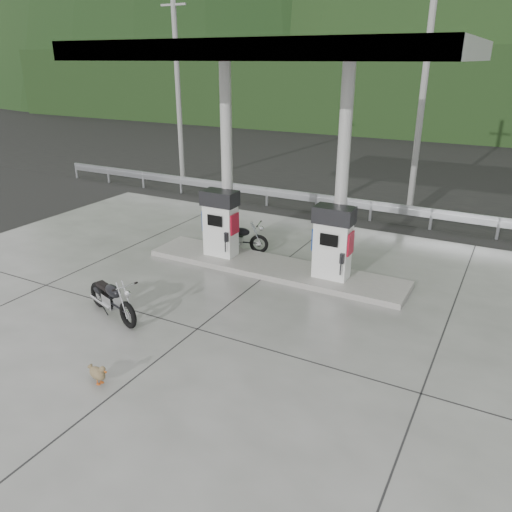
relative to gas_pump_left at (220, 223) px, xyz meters
The scene contains 17 objects.
ground 3.16m from the gas_pump_left, 57.38° to the right, with size 160.00×160.00×0.00m, color black.
forecourt_apron 3.15m from the gas_pump_left, 57.38° to the right, with size 18.00×14.00×0.02m, color slate.
pump_island 1.87m from the gas_pump_left, ahead, with size 7.00×1.40×0.15m, color gray.
gas_pump_left is the anchor object (origin of this frame).
gas_pump_right 3.20m from the gas_pump_left, ahead, with size 0.95×0.55×1.80m, color white, non-canonical shape.
canopy_column_left 1.65m from the gas_pump_left, 90.00° to the left, with size 0.30×0.30×5.00m, color silver.
canopy_column_right 3.60m from the gas_pump_left, ahead, with size 0.30×0.30×5.00m, color silver.
canopy_roof 4.59m from the gas_pump_left, ahead, with size 8.50×5.00×0.40m, color silver.
guardrail 5.74m from the gas_pump_left, 73.78° to the left, with size 26.00×0.16×1.42m, color #A6A9AE, non-canonical shape.
road 9.20m from the gas_pump_left, 79.92° to the left, with size 60.00×7.00×0.01m, color black.
utility_pole_a 9.93m from the gas_pump_left, 132.44° to the left, with size 0.22×0.22×8.00m, color gray.
utility_pole_b 8.40m from the gas_pump_left, 62.78° to the left, with size 0.22×0.22×8.00m, color gray.
tree_band 27.61m from the gas_pump_left, 86.67° to the left, with size 80.00×6.00×6.00m, color black.
forested_hills 57.53m from the gas_pump_left, 88.41° to the left, with size 100.00×40.00×140.00m, color black, non-canonical shape.
motorcycle_left 3.96m from the gas_pump_left, 94.48° to the right, with size 1.75×0.55×0.83m, color black, non-canonical shape.
motorcycle_right 1.03m from the gas_pump_left, 82.82° to the left, with size 1.64×0.52×0.78m, color black, non-canonical shape.
duck 5.99m from the gas_pump_left, 78.95° to the right, with size 0.48×0.14×0.35m, color brown, non-canonical shape.
Camera 1 is at (5.33, -8.35, 5.22)m, focal length 35.00 mm.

